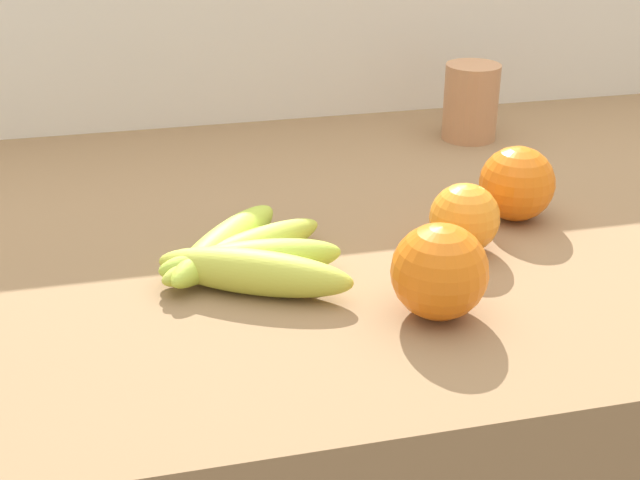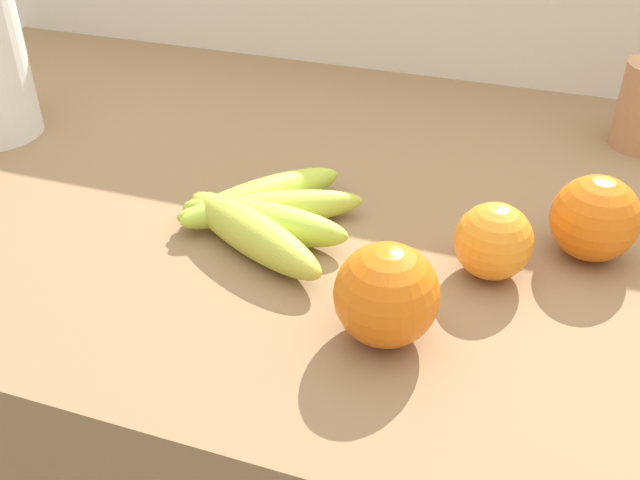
# 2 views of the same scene
# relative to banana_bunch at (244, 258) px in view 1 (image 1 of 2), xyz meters

# --- Properties ---
(wall_back) EXTENTS (2.36, 0.06, 1.30)m
(wall_back) POSITION_rel_banana_bunch_xyz_m (0.35, 0.49, -0.31)
(wall_back) COLOR silver
(wall_back) RESTS_ON ground
(banana_bunch) EXTENTS (0.18, 0.21, 0.04)m
(banana_bunch) POSITION_rel_banana_bunch_xyz_m (0.00, 0.00, 0.00)
(banana_bunch) COLOR gold
(banana_bunch) RESTS_ON counter
(orange_right) EXTENTS (0.07, 0.07, 0.07)m
(orange_right) POSITION_rel_banana_bunch_xyz_m (0.22, 0.00, 0.02)
(orange_right) COLOR orange
(orange_right) RESTS_ON counter
(orange_back_right) EXTENTS (0.08, 0.08, 0.08)m
(orange_back_right) POSITION_rel_banana_bunch_xyz_m (0.15, -0.11, 0.02)
(orange_back_right) COLOR orange
(orange_back_right) RESTS_ON counter
(orange_back_left) EXTENTS (0.08, 0.08, 0.08)m
(orange_back_left) POSITION_rel_banana_bunch_xyz_m (0.30, 0.06, 0.02)
(orange_back_left) COLOR orange
(orange_back_left) RESTS_ON counter
(mug) EXTENTS (0.07, 0.07, 0.10)m
(mug) POSITION_rel_banana_bunch_xyz_m (0.36, 0.32, 0.03)
(mug) COLOR tan
(mug) RESTS_ON counter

